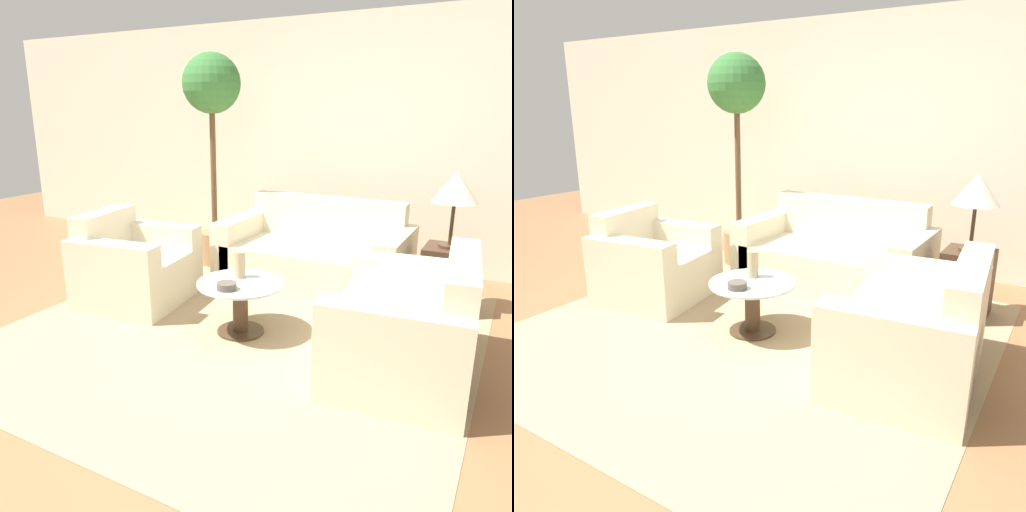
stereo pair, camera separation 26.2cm
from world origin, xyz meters
TOP-DOWN VIEW (x-y plane):
  - ground_plane at (0.00, 0.00)m, footprint 14.00×14.00m
  - wall_back at (0.00, 2.93)m, footprint 10.00×0.06m
  - rug at (-0.07, 0.66)m, footprint 3.40×3.35m
  - sofa_main at (0.04, 1.91)m, footprint 1.73×0.89m
  - armchair at (-1.27, 0.80)m, footprint 0.94×1.03m
  - loveseat at (1.19, 0.67)m, footprint 0.96×1.29m
  - coffee_table at (-0.07, 0.66)m, footprint 0.66×0.66m
  - side_table at (1.23, 1.90)m, footprint 0.38×0.38m
  - table_lamp at (1.23, 1.90)m, footprint 0.37×0.37m
  - potted_plant at (-1.21, 2.07)m, footprint 0.60×0.60m
  - vase at (-0.13, 0.76)m, footprint 0.09×0.09m
  - bowl at (-0.08, 0.48)m, footprint 0.14×0.14m

SIDE VIEW (x-z plane):
  - ground_plane at x=0.00m, z-range 0.00..0.00m
  - rug at x=-0.07m, z-range 0.00..0.01m
  - coffee_table at x=-0.07m, z-range 0.06..0.47m
  - side_table at x=1.23m, z-range 0.00..0.55m
  - sofa_main at x=0.04m, z-range -0.13..0.69m
  - loveseat at x=1.19m, z-range -0.12..0.69m
  - armchair at x=-1.27m, z-range -0.11..0.68m
  - bowl at x=-0.08m, z-range 0.41..0.46m
  - vase at x=-0.13m, z-range 0.41..0.62m
  - table_lamp at x=1.23m, z-range 0.73..1.36m
  - wall_back at x=0.00m, z-range 0.00..2.60m
  - potted_plant at x=-1.21m, z-range 0.51..2.71m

